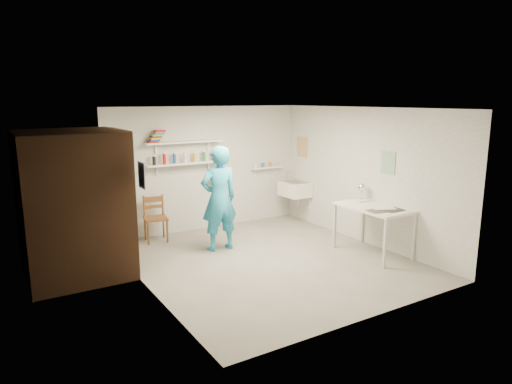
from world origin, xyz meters
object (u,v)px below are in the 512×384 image
wooden_chair (156,218)px  desk_lamp (362,187)px  work_table (373,230)px  wall_clock (213,179)px  man (219,199)px  belfast_sink (295,189)px

wooden_chair → desk_lamp: bearing=-25.9°
wooden_chair → work_table: 3.80m
wooden_chair → desk_lamp: (3.03, -2.05, 0.61)m
wall_clock → work_table: 2.82m
wooden_chair → desk_lamp: size_ratio=5.59×
wooden_chair → work_table: (2.83, -2.54, -0.02)m
wall_clock → work_table: (2.06, -1.75, -0.78)m
man → wall_clock: size_ratio=5.56×
belfast_sink → wooden_chair: bearing=175.7°
belfast_sink → wooden_chair: (-2.94, 0.22, -0.27)m
man → work_table: bearing=144.3°
belfast_sink → man: size_ratio=0.34×
man → wooden_chair: bearing=-51.6°
belfast_sink → desk_lamp: (0.09, -1.83, 0.33)m
wall_clock → belfast_sink: bearing=15.6°
wooden_chair → wall_clock: bearing=-37.5°
belfast_sink → work_table: 2.34m
work_table → desk_lamp: 0.82m
man → wooden_chair: (-0.77, 1.01, -0.46)m
belfast_sink → work_table: (-0.11, -2.32, -0.29)m
work_table → desk_lamp: (0.20, 0.49, 0.63)m
work_table → wall_clock: bearing=139.6°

